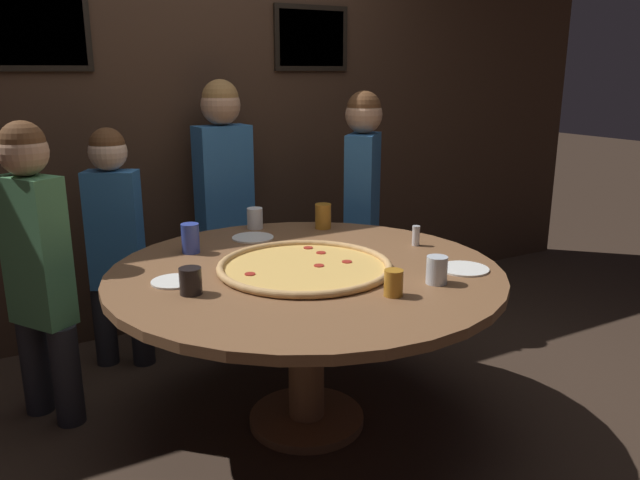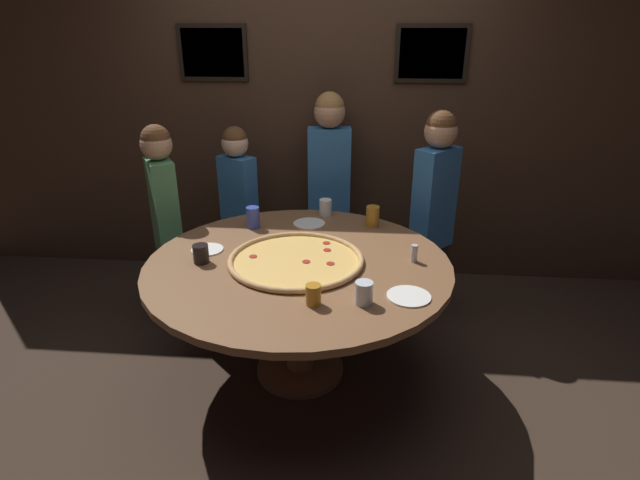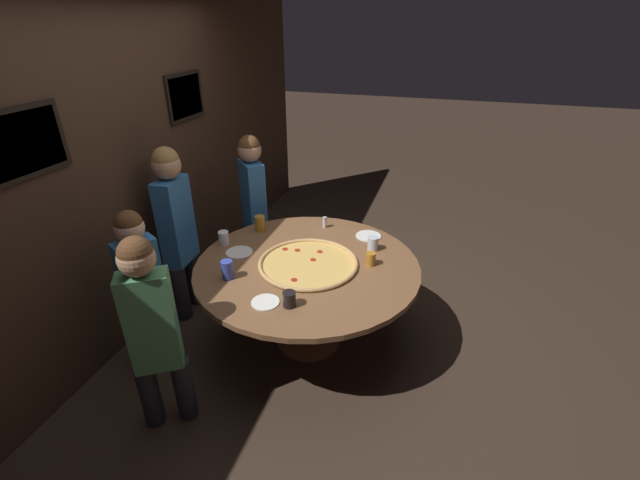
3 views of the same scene
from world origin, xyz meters
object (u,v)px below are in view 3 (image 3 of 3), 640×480
Objects in this scene: drink_cup_centre_back at (371,259)px; white_plate_near_front at (368,236)px; giant_pizza at (308,263)px; diner_far_right at (253,200)px; drink_cup_near_left at (373,243)px; diner_side_left at (177,225)px; drink_cup_far_left at (260,223)px; white_plate_far_back at (265,302)px; dining_table at (307,277)px; drink_cup_front_edge at (227,270)px; diner_centre_back at (152,326)px; drink_cup_near_right at (224,238)px; drink_cup_by_shaker at (289,299)px; diner_far_left at (142,284)px; white_plate_beside_cup at (239,252)px; condiment_shaker at (325,222)px.

white_plate_near_front is at bearing 13.57° from drink_cup_centre_back.
giant_pizza is 1.19m from diner_far_right.
drink_cup_near_left is 1.62m from diner_side_left.
drink_cup_far_left reaches higher than white_plate_far_back.
diner_side_left reaches higher than dining_table.
drink_cup_far_left is 0.72× the size of white_plate_far_back.
drink_cup_centre_back is at bearing -74.09° from dining_table.
drink_cup_far_left is (0.42, 0.58, 0.05)m from giant_pizza.
diner_side_left is at bearing 91.52° from drink_cup_centre_back.
diner_far_right is (0.47, 1.25, 0.02)m from drink_cup_near_left.
white_plate_near_front is at bearing -41.41° from drink_cup_front_edge.
diner_centre_back reaches higher than white_plate_near_front.
drink_cup_far_left is at bearing -13.41° from diner_far_right.
drink_cup_near_right is 1.09m from diner_centre_back.
drink_cup_by_shaker is 0.83m from diner_centre_back.
drink_cup_near_right is 0.07× the size of diner_side_left.
giant_pizza is at bearing 148.57° from diner_far_left.
white_plate_beside_cup is at bearing 14.66° from drink_cup_front_edge.
drink_cup_centre_back is 0.08× the size of diner_far_left.
drink_cup_centre_back reaches higher than white_plate_near_front.
giant_pizza is 0.54m from white_plate_far_back.
drink_cup_far_left is 0.10× the size of diner_far_left.
diner_far_right reaches higher than drink_cup_front_edge.
diner_side_left reaches higher than diner_far_right.
diner_far_left is (-0.58, 1.02, 0.11)m from dining_table.
dining_table is at bearing 149.03° from white_plate_near_front.
diner_far_left is (-0.67, -0.15, -0.13)m from diner_side_left.
diner_far_right is (0.84, 0.84, 0.07)m from giant_pizza.
drink_cup_far_left is 0.64× the size of white_plate_beside_cup.
white_plate_beside_cup is at bearing -179.30° from drink_cup_far_left.
diner_centre_back is (-0.98, 0.63, 0.02)m from giant_pizza.
drink_cup_near_left is at bearing -92.84° from drink_cup_far_left.
drink_cup_near_left is 1.72m from diner_far_left.
drink_cup_near_right is at bearing 113.98° from white_plate_near_front.
drink_cup_near_right is 0.74m from diner_far_right.
white_plate_far_back is at bearing -117.29° from drink_cup_front_edge.
drink_cup_centre_back is 0.07× the size of diner_far_right.
dining_table is at bearing 6.60° from drink_cup_by_shaker.
drink_cup_front_edge is 0.11× the size of diner_far_left.
drink_cup_front_edge is (-0.35, 0.47, 0.19)m from dining_table.
white_plate_beside_cup is (-0.41, -0.01, -0.06)m from drink_cup_far_left.
diner_side_left is at bearing 90.83° from drink_cup_near_right.
diner_far_right is at bearing 33.21° from drink_cup_by_shaker.
drink_cup_front_edge reaches higher than white_plate_beside_cup.
dining_table is 1.18m from diner_centre_back.
dining_table is 8.07× the size of white_plate_beside_cup.
drink_cup_by_shaker is at bearing 122.53° from diner_far_left.
diner_centre_back is at bearing 160.72° from condiment_shaker.
drink_cup_far_left reaches higher than drink_cup_centre_back.
drink_cup_far_left reaches higher than condiment_shaker.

